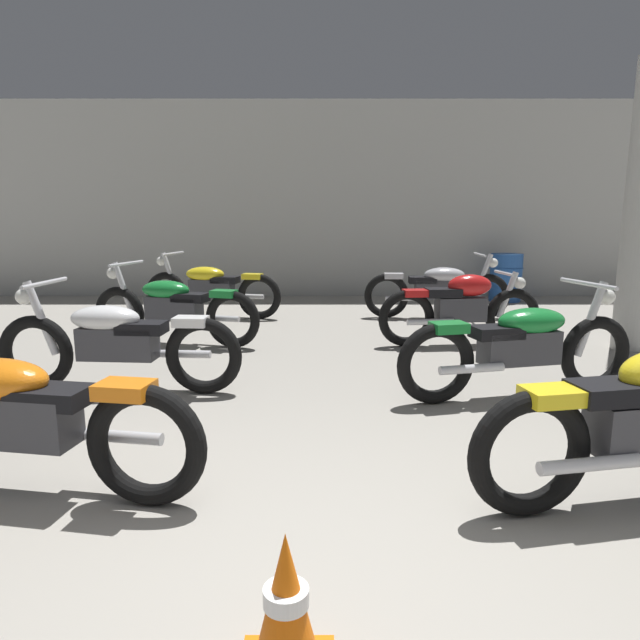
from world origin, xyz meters
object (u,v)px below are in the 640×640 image
at_px(motorcycle_left_row_1, 117,341).
at_px(motorcycle_right_row_1, 521,345).
at_px(motorcycle_left_row_2, 173,307).
at_px(oil_drum, 506,277).
at_px(motorcycle_right_row_2, 461,307).
at_px(motorcycle_right_row_3, 438,288).
at_px(traffic_cone, 286,612).
at_px(motorcycle_left_row_3, 211,287).
at_px(motorcycle_left_row_0, 14,416).

bearing_deg(motorcycle_left_row_1, motorcycle_right_row_1, -2.54).
bearing_deg(motorcycle_left_row_2, oil_drum, 34.03).
xyz_separation_m(motorcycle_right_row_2, motorcycle_right_row_3, (0.09, 1.78, -0.01)).
bearing_deg(motorcycle_right_row_3, oil_drum, 47.50).
bearing_deg(motorcycle_right_row_3, motorcycle_right_row_1, -91.18).
xyz_separation_m(motorcycle_right_row_3, traffic_cone, (-1.87, -6.68, -0.19)).
height_order(motorcycle_right_row_2, motorcycle_right_row_3, motorcycle_right_row_3).
distance_m(motorcycle_right_row_1, oil_drum, 5.69).
bearing_deg(motorcycle_left_row_3, motorcycle_left_row_0, -90.16).
xyz_separation_m(motorcycle_left_row_2, motorcycle_right_row_1, (3.44, -2.00, 0.00)).
xyz_separation_m(motorcycle_right_row_2, oil_drum, (1.67, 3.51, -0.03)).
height_order(motorcycle_left_row_2, oil_drum, motorcycle_left_row_2).
height_order(motorcycle_left_row_0, motorcycle_left_row_2, same).
distance_m(motorcycle_left_row_2, motorcycle_right_row_2, 3.42).
bearing_deg(motorcycle_right_row_1, oil_drum, 73.06).
bearing_deg(motorcycle_left_row_1, motorcycle_left_row_0, -86.95).
xyz_separation_m(motorcycle_right_row_2, traffic_cone, (-1.78, -4.90, -0.20)).
bearing_deg(motorcycle_left_row_0, traffic_cone, -39.55).
xyz_separation_m(motorcycle_right_row_3, oil_drum, (1.58, 1.73, -0.03)).
relative_size(motorcycle_left_row_1, motorcycle_right_row_3, 1.00).
bearing_deg(motorcycle_left_row_1, traffic_cone, -62.01).
bearing_deg(motorcycle_left_row_2, motorcycle_left_row_1, -90.33).
distance_m(motorcycle_left_row_2, motorcycle_right_row_1, 3.98).
relative_size(motorcycle_right_row_3, oil_drum, 2.56).
xyz_separation_m(motorcycle_right_row_1, traffic_cone, (-1.80, -2.96, -0.19)).
relative_size(motorcycle_right_row_2, traffic_cone, 3.65).
height_order(motorcycle_left_row_0, motorcycle_left_row_3, same).
relative_size(motorcycle_right_row_1, motorcycle_right_row_2, 1.09).
bearing_deg(motorcycle_left_row_0, motorcycle_left_row_3, 89.84).
bearing_deg(motorcycle_right_row_3, motorcycle_left_row_3, 178.33).
xyz_separation_m(motorcycle_left_row_0, motorcycle_left_row_2, (-0.09, 3.67, 0.00)).
relative_size(motorcycle_left_row_3, oil_drum, 2.52).
height_order(motorcycle_left_row_1, motorcycle_left_row_3, same).
bearing_deg(oil_drum, motorcycle_right_row_2, -115.53).
height_order(motorcycle_left_row_0, motorcycle_right_row_3, same).
xyz_separation_m(motorcycle_left_row_0, motorcycle_right_row_3, (3.43, 5.39, 0.00)).
relative_size(motorcycle_left_row_1, motorcycle_right_row_1, 1.02).
bearing_deg(oil_drum, motorcycle_right_row_3, -132.50).
distance_m(motorcycle_left_row_0, motorcycle_left_row_3, 5.49).
xyz_separation_m(motorcycle_left_row_3, traffic_cone, (1.54, -6.78, -0.19)).
distance_m(motorcycle_left_row_2, oil_drum, 6.15).
height_order(motorcycle_left_row_0, motorcycle_right_row_1, same).
height_order(motorcycle_left_row_0, motorcycle_right_row_2, motorcycle_left_row_0).
bearing_deg(motorcycle_right_row_2, motorcycle_left_row_0, -132.75).
bearing_deg(traffic_cone, motorcycle_left_row_3, 102.81).
relative_size(motorcycle_left_row_3, motorcycle_right_row_3, 0.99).
xyz_separation_m(motorcycle_left_row_0, motorcycle_left_row_1, (-0.10, 1.83, 0.00)).
relative_size(motorcycle_left_row_0, motorcycle_right_row_2, 1.10).
height_order(motorcycle_left_row_1, traffic_cone, motorcycle_left_row_1).
bearing_deg(motorcycle_right_row_2, motorcycle_left_row_2, 178.94).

